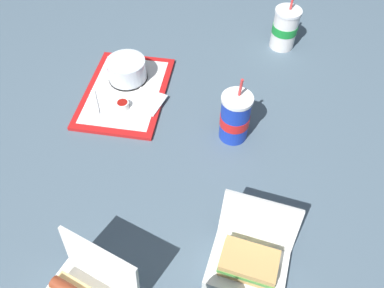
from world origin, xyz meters
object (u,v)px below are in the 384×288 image
object	(u,v)px
food_tray	(126,92)
clamshell_sandwich_corner	(248,263)
cake_container	(127,70)
soda_cup_left	(235,117)
soda_cup_corner	(285,28)
ketchup_cup	(123,105)
plastic_fork	(95,102)

from	to	relation	value
food_tray	clamshell_sandwich_corner	xyz separation A→B (m)	(-0.61, -0.30, 0.04)
cake_container	clamshell_sandwich_corner	xyz separation A→B (m)	(-0.67, -0.30, -0.00)
clamshell_sandwich_corner	soda_cup_left	bearing A→B (deg)	-3.37
soda_cup_corner	ketchup_cup	bearing A→B (deg)	117.40
plastic_fork	soda_cup_left	distance (m)	0.45
food_tray	plastic_fork	xyz separation A→B (m)	(-0.05, 0.09, 0.01)
food_tray	soda_cup_left	distance (m)	0.39
plastic_fork	ketchup_cup	bearing A→B (deg)	-121.78
soda_cup_left	plastic_fork	bearing A→B (deg)	69.96
plastic_fork	soda_cup_left	xyz separation A→B (m)	(-0.15, -0.42, 0.06)
food_tray	clamshell_sandwich_corner	distance (m)	0.68
soda_cup_left	food_tray	bearing A→B (deg)	58.36
ketchup_cup	soda_cup_left	size ratio (longest dim) A/B	0.18
cake_container	plastic_fork	distance (m)	0.15
clamshell_sandwich_corner	soda_cup_corner	world-z (taller)	soda_cup_corner
cake_container	clamshell_sandwich_corner	distance (m)	0.73
food_tray	ketchup_cup	size ratio (longest dim) A/B	10.49
ketchup_cup	plastic_fork	xyz separation A→B (m)	(0.03, 0.09, -0.01)
food_tray	cake_container	bearing A→B (deg)	-7.39
soda_cup_corner	soda_cup_left	xyz separation A→B (m)	(-0.42, 0.24, 0.00)
plastic_fork	clamshell_sandwich_corner	distance (m)	0.69
cake_container	plastic_fork	xyz separation A→B (m)	(-0.11, 0.10, -0.03)
clamshell_sandwich_corner	ketchup_cup	bearing A→B (deg)	30.00
cake_container	soda_cup_left	world-z (taller)	soda_cup_left
plastic_fork	clamshell_sandwich_corner	size ratio (longest dim) A/B	0.49
soda_cup_corner	soda_cup_left	bearing A→B (deg)	150.27
clamshell_sandwich_corner	plastic_fork	bearing A→B (deg)	35.27
cake_container	plastic_fork	size ratio (longest dim) A/B	1.19
clamshell_sandwich_corner	soda_cup_left	world-z (taller)	soda_cup_left
ketchup_cup	soda_cup_corner	distance (m)	0.65
food_tray	soda_cup_corner	size ratio (longest dim) A/B	2.02
ketchup_cup	plastic_fork	world-z (taller)	ketchup_cup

